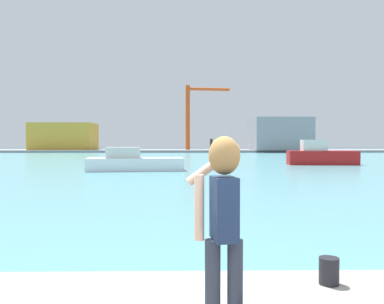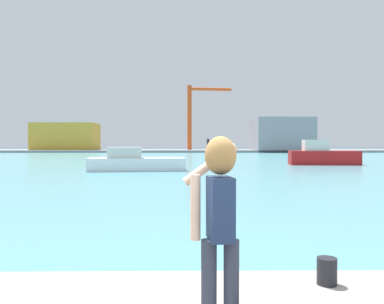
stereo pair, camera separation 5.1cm
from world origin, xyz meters
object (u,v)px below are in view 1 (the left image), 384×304
Objects in this scene: person_photographer at (223,212)px; warehouse_right at (279,134)px; boat_moored_2 at (321,156)px; harbor_bollard at (329,271)px; boat_moored at (133,162)px; warehouse_left at (64,136)px; port_crane at (193,111)px.

warehouse_right is (21.00, 87.18, 2.39)m from person_photographer.
person_photographer is at bearing -105.12° from boat_moored_2.
warehouse_right is at bearing 77.15° from harbor_bollard.
boat_moored_2 is (17.68, 8.21, 0.24)m from boat_moored.
warehouse_right reaches higher than harbor_bollard.
boat_moored is at bearing -150.19° from boat_moored_2.
warehouse_right reaches higher than boat_moored_2.
boat_moored_2 is (13.26, 36.39, -0.74)m from person_photographer.
warehouse_left is 30.56m from port_crane.
boat_moored_2 is at bearing -27.35° from person_photographer.
harbor_bollard is 94.09m from warehouse_left.
warehouse_right is at bearing -20.87° from person_photographer.
port_crane reaches higher than harbor_bollard.
warehouse_right is (7.73, 50.78, 3.13)m from boat_moored_2.
person_photographer is at bearing -90.98° from port_crane.
person_photographer is at bearing -103.54° from warehouse_right.
warehouse_left is (-41.69, 53.96, 2.64)m from boat_moored_2.
boat_moored is at bearing -95.52° from port_crane.
boat_moored is 0.60× the size of warehouse_right.
warehouse_right is at bearing 86.25° from boat_moored_2.
person_photographer is 0.22× the size of boat_moored.
harbor_bollard is 88.30m from warehouse_right.
boat_moored_2 is 0.54× the size of warehouse_right.
warehouse_right is (19.62, 86.02, 3.30)m from harbor_bollard.
warehouse_left is 1.09× the size of warehouse_right.
warehouse_left is (-24.00, 62.17, 2.87)m from boat_moored.
person_photographer is 38.74m from boat_moored_2.
boat_moored_2 is at bearing -52.31° from warehouse_left.
warehouse_right is at bearing 60.84° from boat_moored.
harbor_bollard is at bearing -57.32° from person_photographer.
boat_moored_2 is at bearing -98.66° from warehouse_right.
port_crane is at bearing 172.39° from warehouse_right.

